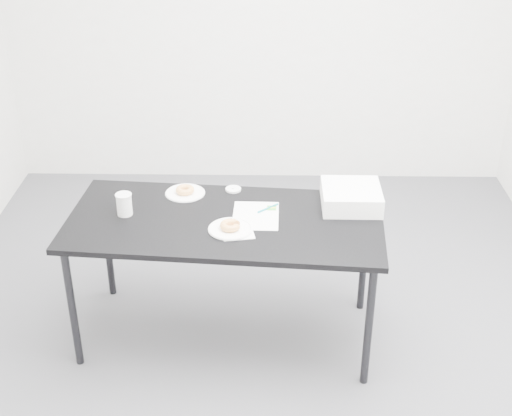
{
  "coord_description": "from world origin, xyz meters",
  "views": [
    {
      "loc": [
        0.05,
        -3.46,
        2.67
      ],
      "look_at": [
        -0.01,
        0.02,
        0.76
      ],
      "focal_mm": 50.0,
      "sensor_mm": 36.0,
      "label": 1
    }
  ],
  "objects_px": {
    "plate_far": "(185,193)",
    "bakery_box": "(351,197)",
    "pen": "(268,208)",
    "plate_near": "(230,229)",
    "scorecard": "(256,216)",
    "donut_far": "(185,190)",
    "donut_near": "(230,225)",
    "coffee_cup": "(124,204)",
    "table": "(225,229)"
  },
  "relations": [
    {
      "from": "donut_near",
      "to": "plate_far",
      "type": "xyz_separation_m",
      "value": [
        -0.28,
        0.41,
        -0.02
      ]
    },
    {
      "from": "table",
      "to": "plate_far",
      "type": "bearing_deg",
      "value": 134.38
    },
    {
      "from": "donut_near",
      "to": "bakery_box",
      "type": "xyz_separation_m",
      "value": [
        0.66,
        0.28,
        0.03
      ]
    },
    {
      "from": "scorecard",
      "to": "plate_far",
      "type": "xyz_separation_m",
      "value": [
        -0.41,
        0.26,
        0.0
      ]
    },
    {
      "from": "pen",
      "to": "bakery_box",
      "type": "relative_size",
      "value": 0.45
    },
    {
      "from": "scorecard",
      "to": "bakery_box",
      "type": "distance_m",
      "value": 0.55
    },
    {
      "from": "pen",
      "to": "donut_near",
      "type": "bearing_deg",
      "value": -172.28
    },
    {
      "from": "bakery_box",
      "to": "plate_far",
      "type": "bearing_deg",
      "value": 172.76
    },
    {
      "from": "plate_far",
      "to": "donut_far",
      "type": "relative_size",
      "value": 2.13
    },
    {
      "from": "pen",
      "to": "plate_near",
      "type": "height_order",
      "value": "pen"
    },
    {
      "from": "plate_far",
      "to": "bakery_box",
      "type": "bearing_deg",
      "value": -7.65
    },
    {
      "from": "table",
      "to": "plate_near",
      "type": "bearing_deg",
      "value": -68.02
    },
    {
      "from": "table",
      "to": "scorecard",
      "type": "xyz_separation_m",
      "value": [
        0.17,
        0.04,
        0.06
      ]
    },
    {
      "from": "plate_far",
      "to": "bakery_box",
      "type": "distance_m",
      "value": 0.95
    },
    {
      "from": "table",
      "to": "scorecard",
      "type": "relative_size",
      "value": 5.58
    },
    {
      "from": "table",
      "to": "pen",
      "type": "xyz_separation_m",
      "value": [
        0.23,
        0.12,
        0.07
      ]
    },
    {
      "from": "pen",
      "to": "table",
      "type": "bearing_deg",
      "value": 164.74
    },
    {
      "from": "plate_near",
      "to": "donut_far",
      "type": "xyz_separation_m",
      "value": [
        -0.28,
        0.41,
        0.02
      ]
    },
    {
      "from": "donut_near",
      "to": "donut_far",
      "type": "relative_size",
      "value": 1.03
    },
    {
      "from": "scorecard",
      "to": "plate_near",
      "type": "relative_size",
      "value": 1.34
    },
    {
      "from": "scorecard",
      "to": "donut_far",
      "type": "xyz_separation_m",
      "value": [
        -0.41,
        0.26,
        0.02
      ]
    },
    {
      "from": "donut_far",
      "to": "coffee_cup",
      "type": "height_order",
      "value": "coffee_cup"
    },
    {
      "from": "plate_near",
      "to": "scorecard",
      "type": "bearing_deg",
      "value": 49.82
    },
    {
      "from": "pen",
      "to": "donut_far",
      "type": "distance_m",
      "value": 0.51
    },
    {
      "from": "scorecard",
      "to": "plate_near",
      "type": "height_order",
      "value": "plate_near"
    },
    {
      "from": "plate_near",
      "to": "donut_far",
      "type": "height_order",
      "value": "donut_far"
    },
    {
      "from": "table",
      "to": "coffee_cup",
      "type": "distance_m",
      "value": 0.56
    },
    {
      "from": "table",
      "to": "scorecard",
      "type": "distance_m",
      "value": 0.18
    },
    {
      "from": "scorecard",
      "to": "bakery_box",
      "type": "bearing_deg",
      "value": 15.09
    },
    {
      "from": "pen",
      "to": "bakery_box",
      "type": "bearing_deg",
      "value": -34.95
    },
    {
      "from": "plate_far",
      "to": "donut_far",
      "type": "xyz_separation_m",
      "value": [
        0.0,
        0.0,
        0.02
      ]
    },
    {
      "from": "pen",
      "to": "bakery_box",
      "type": "height_order",
      "value": "bakery_box"
    },
    {
      "from": "pen",
      "to": "plate_far",
      "type": "height_order",
      "value": "pen"
    },
    {
      "from": "scorecard",
      "to": "coffee_cup",
      "type": "height_order",
      "value": "coffee_cup"
    },
    {
      "from": "plate_far",
      "to": "coffee_cup",
      "type": "xyz_separation_m",
      "value": [
        -0.3,
        -0.25,
        0.06
      ]
    },
    {
      "from": "pen",
      "to": "donut_far",
      "type": "relative_size",
      "value": 1.37
    },
    {
      "from": "donut_far",
      "to": "donut_near",
      "type": "bearing_deg",
      "value": -55.53
    },
    {
      "from": "pen",
      "to": "donut_far",
      "type": "bearing_deg",
      "value": 117.65
    },
    {
      "from": "plate_near",
      "to": "plate_far",
      "type": "bearing_deg",
      "value": 124.47
    },
    {
      "from": "pen",
      "to": "bakery_box",
      "type": "distance_m",
      "value": 0.47
    },
    {
      "from": "coffee_cup",
      "to": "pen",
      "type": "bearing_deg",
      "value": 5.16
    },
    {
      "from": "scorecard",
      "to": "plate_far",
      "type": "relative_size",
      "value": 1.38
    },
    {
      "from": "table",
      "to": "donut_near",
      "type": "xyz_separation_m",
      "value": [
        0.04,
        -0.11,
        0.09
      ]
    },
    {
      "from": "scorecard",
      "to": "pen",
      "type": "xyz_separation_m",
      "value": [
        0.07,
        0.07,
        0.01
      ]
    },
    {
      "from": "pen",
      "to": "plate_near",
      "type": "distance_m",
      "value": 0.3
    },
    {
      "from": "table",
      "to": "plate_near",
      "type": "distance_m",
      "value": 0.14
    },
    {
      "from": "plate_near",
      "to": "bakery_box",
      "type": "relative_size",
      "value": 0.72
    },
    {
      "from": "plate_far",
      "to": "donut_near",
      "type": "bearing_deg",
      "value": -55.53
    },
    {
      "from": "plate_far",
      "to": "scorecard",
      "type": "bearing_deg",
      "value": -31.83
    },
    {
      "from": "scorecard",
      "to": "plate_near",
      "type": "distance_m",
      "value": 0.2
    }
  ]
}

